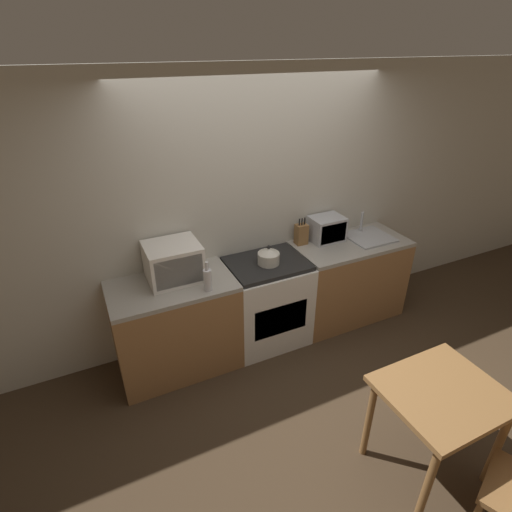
{
  "coord_description": "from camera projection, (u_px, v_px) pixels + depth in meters",
  "views": [
    {
      "loc": [
        -1.57,
        -2.08,
        2.74
      ],
      "look_at": [
        -0.22,
        0.74,
        1.05
      ],
      "focal_mm": 28.0,
      "sensor_mm": 36.0,
      "label": 1
    }
  ],
  "objects": [
    {
      "name": "toaster_oven",
      "position": [
        327.0,
        229.0,
        4.12
      ],
      "size": [
        0.34,
        0.26,
        0.26
      ],
      "color": "#ADAFB5",
      "rests_on": "counter_right_run"
    },
    {
      "name": "ground_plane",
      "position": [
        314.0,
        390.0,
        3.55
      ],
      "size": [
        16.0,
        16.0,
        0.0
      ],
      "primitive_type": "plane",
      "color": "#3D2D1E"
    },
    {
      "name": "dining_table",
      "position": [
        440.0,
        404.0,
        2.62
      ],
      "size": [
        0.76,
        0.66,
        0.76
      ],
      "color": "brown",
      "rests_on": "ground_plane"
    },
    {
      "name": "microwave",
      "position": [
        173.0,
        262.0,
        3.43
      ],
      "size": [
        0.46,
        0.4,
        0.33
      ],
      "color": "silver",
      "rests_on": "counter_left_run"
    },
    {
      "name": "stove_range",
      "position": [
        266.0,
        302.0,
        3.98
      ],
      "size": [
        0.76,
        0.62,
        0.9
      ],
      "color": "silver",
      "rests_on": "ground_plane"
    },
    {
      "name": "kettle",
      "position": [
        269.0,
        256.0,
        3.7
      ],
      "size": [
        0.2,
        0.2,
        0.19
      ],
      "color": "beige",
      "rests_on": "stove_range"
    },
    {
      "name": "sink_basin",
      "position": [
        369.0,
        236.0,
        4.22
      ],
      "size": [
        0.45,
        0.42,
        0.24
      ],
      "color": "#ADAFB5",
      "rests_on": "counter_right_run"
    },
    {
      "name": "knife_block",
      "position": [
        301.0,
        234.0,
        4.06
      ],
      "size": [
        0.12,
        0.1,
        0.28
      ],
      "color": "brown",
      "rests_on": "counter_right_run"
    },
    {
      "name": "counter_right_run",
      "position": [
        347.0,
        279.0,
        4.35
      ],
      "size": [
        1.2,
        0.62,
        0.9
      ],
      "color": "olive",
      "rests_on": "ground_plane"
    },
    {
      "name": "counter_left_run",
      "position": [
        176.0,
        326.0,
        3.63
      ],
      "size": [
        1.08,
        0.62,
        0.9
      ],
      "color": "olive",
      "rests_on": "ground_plane"
    },
    {
      "name": "bottle",
      "position": [
        208.0,
        279.0,
        3.29
      ],
      "size": [
        0.07,
        0.07,
        0.27
      ],
      "color": "silver",
      "rests_on": "counter_left_run"
    },
    {
      "name": "wall_back",
      "position": [
        257.0,
        209.0,
        3.87
      ],
      "size": [
        10.0,
        0.06,
        2.6
      ],
      "color": "beige",
      "rests_on": "ground_plane"
    }
  ]
}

